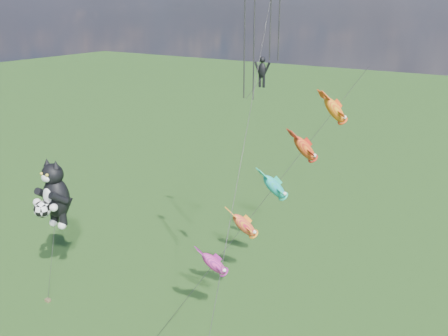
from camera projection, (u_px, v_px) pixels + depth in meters
The scene contains 4 objects.
ground at pixel (62, 330), 35.02m from camera, with size 300.00×300.00×0.00m, color #13370D.
cat_kite_rig at pixel (54, 194), 38.57m from camera, with size 2.81×4.20×10.59m.
fish_windsock_rig at pixel (274, 187), 33.79m from camera, with size 9.22×13.16×17.78m.
parafoil_rig at pixel (261, 49), 29.14m from camera, with size 5.00×16.97×27.74m.
Camera 1 is at (25.63, -18.63, 21.96)m, focal length 40.00 mm.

